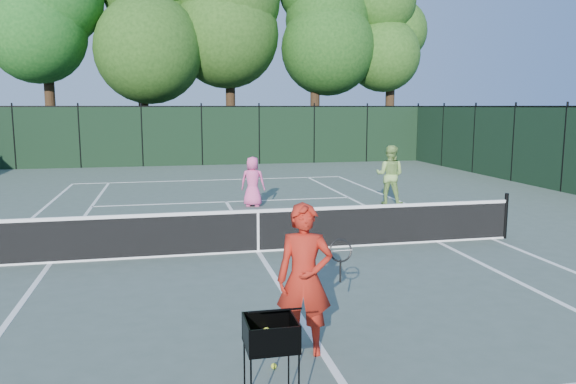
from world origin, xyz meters
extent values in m
plane|color=#48584E|center=(0.00, 0.00, 0.00)|extent=(90.00, 90.00, 0.00)
cube|color=white|center=(5.49, 0.00, 0.00)|extent=(0.10, 23.77, 0.01)
cube|color=white|center=(-4.12, 0.00, 0.00)|extent=(0.10, 23.77, 0.01)
cube|color=white|center=(4.12, 0.00, 0.00)|extent=(0.10, 23.77, 0.01)
cube|color=white|center=(0.00, 11.88, 0.00)|extent=(10.97, 0.10, 0.01)
cube|color=white|center=(0.00, 6.40, 0.00)|extent=(8.23, 0.10, 0.01)
cube|color=white|center=(0.00, 0.00, 0.00)|extent=(0.10, 12.80, 0.01)
cube|color=black|center=(0.00, 0.00, 0.46)|extent=(11.60, 0.03, 0.85)
cube|color=white|center=(0.00, 0.00, 0.88)|extent=(11.60, 0.05, 0.07)
cube|color=white|center=(0.00, 0.00, 0.02)|extent=(11.60, 0.05, 0.04)
cube|color=white|center=(0.00, 0.00, 0.46)|extent=(0.05, 0.04, 0.91)
cylinder|color=black|center=(5.80, 0.00, 0.53)|extent=(0.09, 0.09, 1.06)
cube|color=black|center=(0.00, 18.00, 1.50)|extent=(24.00, 0.05, 3.00)
cylinder|color=black|center=(-8.00, 22.00, 2.40)|extent=(0.56, 0.56, 4.80)
cylinder|color=black|center=(-3.00, 21.80, 2.15)|extent=(0.56, 0.56, 4.30)
ellipsoid|color=#1E4513|center=(-3.00, 21.80, 7.75)|extent=(6.00, 6.00, 9.30)
cylinder|color=black|center=(2.00, 22.30, 2.50)|extent=(0.56, 0.56, 5.00)
ellipsoid|color=#204614|center=(2.00, 22.30, 9.03)|extent=(7.00, 7.00, 10.85)
cylinder|color=black|center=(7.00, 21.60, 2.30)|extent=(0.56, 0.56, 4.60)
ellipsoid|color=#184413|center=(7.00, 21.60, 8.16)|extent=(6.20, 6.20, 9.61)
cylinder|color=black|center=(12.00, 22.10, 2.20)|extent=(0.56, 0.56, 4.40)
ellipsoid|color=#214C15|center=(12.00, 22.10, 7.74)|extent=(5.80, 5.80, 8.99)
imported|color=#A91F13|center=(-0.22, -4.94, 0.94)|extent=(0.78, 0.62, 1.88)
cylinder|color=black|center=(0.30, -4.72, 0.95)|extent=(0.03, 0.03, 0.30)
torus|color=black|center=(0.30, -4.72, 1.22)|extent=(0.30, 0.10, 0.30)
imported|color=#EA5295|center=(0.72, 5.43, 0.76)|extent=(0.87, 0.71, 1.53)
imported|color=#92BE5F|center=(4.96, 4.91, 0.92)|extent=(1.13, 1.08, 1.84)
cylinder|color=black|center=(-1.11, -5.96, 0.34)|extent=(0.02, 0.02, 0.68)
cylinder|color=black|center=(-0.64, -5.96, 0.34)|extent=(0.02, 0.02, 0.68)
cube|color=black|center=(-0.88, -6.19, 0.83)|extent=(0.51, 0.51, 0.29)
sphere|color=#BDD32B|center=(-0.88, -6.19, 0.74)|extent=(0.07, 0.07, 0.07)
sphere|color=#BDD32B|center=(-0.88, -6.19, 0.74)|extent=(0.07, 0.07, 0.07)
sphere|color=#BDD32B|center=(-0.88, -6.19, 0.74)|extent=(0.07, 0.07, 0.07)
sphere|color=#BDD32B|center=(-0.88, -6.19, 0.74)|extent=(0.07, 0.07, 0.07)
sphere|color=#BDD32B|center=(-0.88, -6.19, 0.74)|extent=(0.07, 0.07, 0.07)
sphere|color=#BDD32B|center=(-0.88, -6.19, 0.74)|extent=(0.07, 0.07, 0.07)
sphere|color=#BDD32B|center=(-0.88, -6.19, 0.74)|extent=(0.07, 0.07, 0.07)
sphere|color=#BDD32B|center=(-0.88, -6.19, 0.74)|extent=(0.07, 0.07, 0.07)
sphere|color=#BDD32B|center=(-0.88, -6.19, 0.74)|extent=(0.07, 0.07, 0.07)
sphere|color=#BDD32B|center=(-0.88, -6.19, 0.74)|extent=(0.07, 0.07, 0.07)
sphere|color=#BDD32B|center=(-0.88, -6.19, 0.74)|extent=(0.07, 0.07, 0.07)
sphere|color=#BDD32B|center=(-0.88, -6.19, 0.74)|extent=(0.07, 0.07, 0.07)
sphere|color=#BDD32B|center=(-0.88, -6.19, 0.74)|extent=(0.07, 0.07, 0.07)
sphere|color=#BDD32B|center=(-0.88, -6.19, 0.74)|extent=(0.07, 0.07, 0.07)
sphere|color=#BDD32B|center=(-0.88, -6.19, 0.74)|extent=(0.07, 0.07, 0.07)
sphere|color=#BDD32B|center=(-0.88, -6.19, 0.74)|extent=(0.07, 0.07, 0.07)
sphere|color=#C5D52B|center=(-0.68, -5.30, 0.03)|extent=(0.07, 0.07, 0.07)
camera|label=1|loc=(-1.83, -11.37, 3.04)|focal=35.00mm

